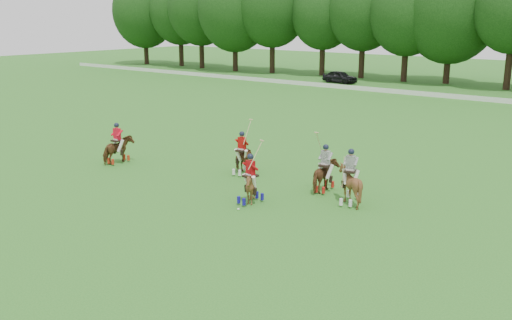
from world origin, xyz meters
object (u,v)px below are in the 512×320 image
Objects in this scene: car_left at (340,77)px; polo_red_c at (251,186)px; polo_stripe_b at (350,184)px; polo_red_b at (242,160)px; polo_stripe_a at (325,175)px; polo_ball at (238,209)px; polo_red_a at (118,149)px.

polo_red_c is (19.00, -39.81, 0.03)m from car_left.
polo_stripe_b is at bearing 38.20° from polo_red_c.
polo_red_b reaches higher than car_left.
polo_stripe_a is 29.58× the size of polo_ball.
polo_red_b is at bearing 134.20° from polo_red_c.
polo_stripe_a is at bearing 72.25° from polo_ball.
polo_red_a is 0.82× the size of polo_red_c.
car_left is 41.89m from polo_stripe_a.
car_left is 40.14m from polo_red_a.
polo_stripe_a is at bearing 12.72° from polo_red_a.
polo_stripe_a is (11.05, 2.49, -0.01)m from polo_red_a.
polo_stripe_a is at bearing -144.40° from car_left.
polo_red_c reaches higher than polo_stripe_b.
polo_stripe_a is 1.15× the size of polo_stripe_b.
polo_red_b reaches higher than polo_stripe_a.
polo_stripe_b is (22.20, -37.30, 0.12)m from car_left.
polo_ball is at bearing -107.75° from polo_stripe_a.
polo_red_b is at bearing 20.46° from polo_red_a.
polo_stripe_a is (4.63, 0.10, 0.01)m from polo_red_b.
polo_ball is at bearing -131.02° from polo_stripe_b.
polo_red_b reaches higher than polo_red_c.
polo_red_a is 23.91× the size of polo_ball.
polo_stripe_b reaches higher than polo_ball.
polo_stripe_a is 4.53m from polo_ball.
car_left is at bearing 113.47° from polo_red_b.
polo_stripe_a reaches higher than polo_ball.
polo_stripe_b is (6.30, -0.68, 0.09)m from polo_red_b.
polo_red_a is at bearing -172.33° from polo_stripe_b.
car_left is 43.40m from polo_stripe_b.
polo_red_b is 4.63m from polo_stripe_a.
polo_red_c is at bearing -45.80° from polo_red_b.
polo_stripe_b is at bearing -25.04° from polo_stripe_a.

